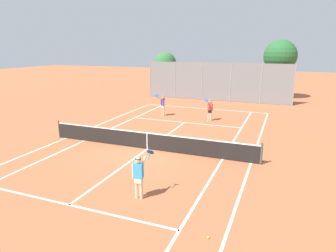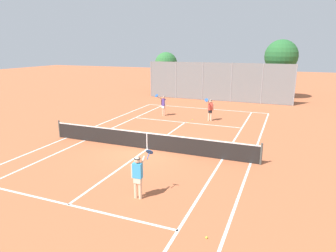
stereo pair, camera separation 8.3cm
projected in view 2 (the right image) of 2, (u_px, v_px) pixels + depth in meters
name	position (u px, v px, depth m)	size (l,w,h in m)	color
ground_plane	(147.00, 149.00, 16.31)	(120.00, 120.00, 0.00)	#B25B38
court_line_markings	(147.00, 149.00, 16.31)	(11.10, 23.90, 0.01)	silver
tennis_net	(147.00, 140.00, 16.18)	(12.00, 0.10, 1.07)	#474C47
player_near_side	(138.00, 175.00, 10.81)	(0.64, 0.75, 1.77)	beige
player_far_left	(163.00, 104.00, 24.00)	(0.86, 0.67, 1.77)	#D8A884
player_far_right	(210.00, 109.00, 22.33)	(0.58, 0.80, 1.77)	beige
loose_tennis_ball_1	(207.00, 238.00, 8.70)	(0.07, 0.07, 0.07)	#D1DB33
loose_tennis_ball_2	(189.00, 123.00, 21.87)	(0.07, 0.07, 0.07)	#D1DB33
loose_tennis_ball_4	(192.00, 119.00, 22.82)	(0.07, 0.07, 0.07)	#D1DB33
loose_tennis_ball_5	(128.00, 120.00, 22.72)	(0.07, 0.07, 0.07)	#D1DB33
back_fence	(217.00, 82.00, 30.49)	(14.90, 0.08, 3.89)	gray
tree_behind_left	(167.00, 64.00, 36.23)	(2.72, 2.72, 4.80)	brown
tree_behind_right	(281.00, 57.00, 31.21)	(3.39, 3.39, 6.16)	brown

